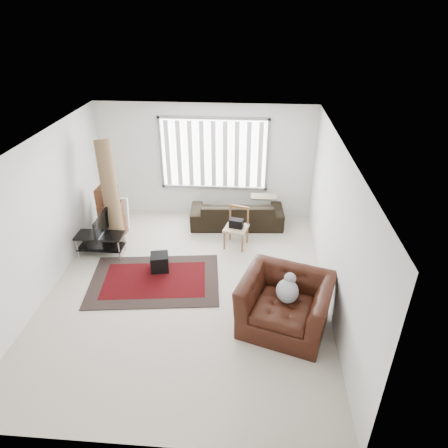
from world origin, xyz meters
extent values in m
plane|color=beige|center=(0.00, 0.00, 0.00)|extent=(6.00, 6.00, 0.00)
cube|color=white|center=(0.00, 0.00, 2.70)|extent=(5.00, 6.00, 0.02)
cube|color=white|center=(0.00, 3.00, 1.35)|extent=(5.00, 0.02, 2.70)
cube|color=white|center=(0.00, -3.00, 1.35)|extent=(5.00, 0.02, 2.70)
cube|color=white|center=(-2.50, 0.00, 1.35)|extent=(0.02, 6.00, 2.70)
cube|color=white|center=(2.50, 0.00, 1.35)|extent=(0.02, 6.00, 2.70)
cube|color=white|center=(0.20, 2.98, 1.55)|extent=(2.40, 0.01, 1.60)
cube|color=gray|center=(0.20, 2.96, 1.55)|extent=(2.52, 0.06, 1.72)
cube|color=white|center=(0.20, 2.92, 1.55)|extent=(2.40, 0.02, 1.55)
cube|color=black|center=(-0.66, 0.17, 0.01)|extent=(2.58, 1.88, 0.02)
cube|color=#3F0508|center=(-0.66, 0.17, 0.02)|extent=(2.02, 1.32, 0.00)
cube|color=black|center=(-1.95, 0.97, 0.46)|extent=(0.96, 0.43, 0.04)
cube|color=black|center=(-1.95, 0.97, 0.19)|extent=(0.92, 0.40, 0.03)
cylinder|color=#B2B2B7|center=(-2.38, 0.79, 0.24)|extent=(0.03, 0.03, 0.48)
cylinder|color=#B2B2B7|center=(-1.52, 0.79, 0.24)|extent=(0.03, 0.03, 0.48)
cylinder|color=#B2B2B7|center=(-2.38, 1.16, 0.24)|extent=(0.03, 0.03, 0.48)
cylinder|color=#B2B2B7|center=(-1.52, 1.16, 0.24)|extent=(0.03, 0.03, 0.48)
imported|color=black|center=(-1.95, 0.97, 0.70)|extent=(0.10, 0.78, 0.45)
cube|color=black|center=(-0.63, 0.52, 0.19)|extent=(0.40, 0.40, 0.34)
cube|color=#572F1B|center=(-1.95, 1.70, 0.22)|extent=(0.49, 0.45, 0.44)
cube|color=#572F1B|center=(-1.93, 1.67, 0.64)|extent=(0.45, 0.41, 0.39)
cube|color=#572F1B|center=(-1.97, 1.72, 1.01)|extent=(0.40, 0.40, 0.35)
cube|color=silver|center=(-1.97, 2.05, 0.39)|extent=(0.61, 0.23, 0.77)
cylinder|color=brown|center=(-1.84, 1.59, 1.12)|extent=(0.67, 1.00, 2.24)
imported|color=black|center=(0.78, 2.45, 0.41)|extent=(2.19, 1.07, 0.82)
cube|color=tan|center=(0.81, 1.53, 0.43)|extent=(0.56, 0.56, 0.05)
cylinder|color=brown|center=(0.57, 1.38, 0.22)|extent=(0.04, 0.04, 0.43)
cylinder|color=brown|center=(0.95, 1.29, 0.22)|extent=(0.04, 0.04, 0.43)
cylinder|color=brown|center=(0.66, 1.76, 0.22)|extent=(0.04, 0.04, 0.43)
cylinder|color=brown|center=(1.04, 1.67, 0.22)|extent=(0.04, 0.04, 0.43)
cube|color=brown|center=(0.85, 1.73, 0.84)|extent=(0.44, 0.14, 0.06)
cube|color=brown|center=(0.66, 1.77, 0.65)|extent=(0.05, 0.05, 0.43)
cube|color=brown|center=(1.05, 1.68, 0.65)|extent=(0.05, 0.05, 0.43)
cube|color=black|center=(0.81, 1.53, 0.55)|extent=(0.32, 0.23, 0.19)
imported|color=black|center=(1.71, -0.83, 0.51)|extent=(1.67, 1.56, 1.02)
ellipsoid|color=#59595B|center=(1.71, -0.83, 0.66)|extent=(0.38, 0.43, 0.25)
sphere|color=#59595B|center=(1.76, -0.65, 0.81)|extent=(0.19, 0.19, 0.19)
camera|label=1|loc=(1.12, -5.76, 4.65)|focal=32.00mm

